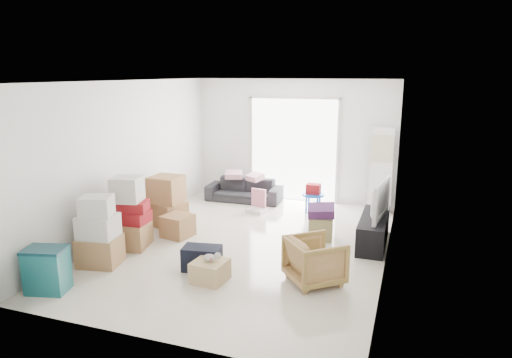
{
  "coord_description": "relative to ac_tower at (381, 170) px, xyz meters",
  "views": [
    {
      "loc": [
        2.52,
        -6.8,
        2.83
      ],
      "look_at": [
        0.08,
        0.2,
        1.09
      ],
      "focal_mm": 32.0,
      "sensor_mm": 36.0,
      "label": 1
    }
  ],
  "objects": [
    {
      "name": "sliding_door",
      "position": [
        -1.95,
        0.33,
        0.37
      ],
      "size": [
        2.1,
        0.04,
        2.33
      ],
      "color": "white",
      "rests_on": "room_shell"
    },
    {
      "name": "ottoman",
      "position": [
        -0.83,
        -1.98,
        -0.67
      ],
      "size": [
        0.45,
        0.45,
        0.4
      ],
      "primitive_type": "cube",
      "rotation": [
        0.0,
        0.0,
        0.14
      ],
      "color": "#9D955B",
      "rests_on": "room_shell"
    },
    {
      "name": "blanket",
      "position": [
        -0.83,
        -1.98,
        -0.4
      ],
      "size": [
        0.51,
        0.51,
        0.14
      ],
      "primitive_type": "cube",
      "rotation": [
        0.0,
        0.0,
        0.16
      ],
      "color": "#4A2256",
      "rests_on": "ottoman"
    },
    {
      "name": "box_stack_b",
      "position": [
        -3.75,
        -3.39,
        -0.36
      ],
      "size": [
        0.7,
        0.69,
        1.19
      ],
      "rotation": [
        0.0,
        0.0,
        0.16
      ],
      "color": "olive",
      "rests_on": "room_shell"
    },
    {
      "name": "pillow_left",
      "position": [
        -3.21,
        -0.12,
        -0.16
      ],
      "size": [
        0.43,
        0.39,
        0.11
      ],
      "primitive_type": "cube",
      "rotation": [
        0.0,
        0.0,
        0.33
      ],
      "color": "#C58F9D",
      "rests_on": "sofa"
    },
    {
      "name": "armchair",
      "position": [
        -0.58,
        -3.69,
        -0.52
      ],
      "size": [
        0.93,
        0.94,
        0.71
      ],
      "primitive_type": "imported",
      "rotation": [
        0.0,
        0.0,
        2.28
      ],
      "color": "#B27B4F",
      "rests_on": "room_shell"
    },
    {
      "name": "duffel_bag",
      "position": [
        -2.23,
        -3.82,
        -0.7
      ],
      "size": [
        0.6,
        0.42,
        0.35
      ],
      "primitive_type": "cube",
      "rotation": [
        0.0,
        0.0,
        0.17
      ],
      "color": "black",
      "rests_on": "room_shell"
    },
    {
      "name": "ac_tower",
      "position": [
        0.0,
        0.0,
        0.0
      ],
      "size": [
        0.45,
        0.3,
        1.75
      ],
      "primitive_type": "cube",
      "color": "white",
      "rests_on": "room_shell"
    },
    {
      "name": "storage_bins",
      "position": [
        -3.85,
        -5.11,
        -0.57
      ],
      "size": [
        0.6,
        0.49,
        0.61
      ],
      "rotation": [
        0.0,
        0.0,
        0.25
      ],
      "color": "#175F62",
      "rests_on": "room_shell"
    },
    {
      "name": "wood_crate",
      "position": [
        -1.96,
        -4.13,
        -0.73
      ],
      "size": [
        0.48,
        0.48,
        0.3
      ],
      "primitive_type": "cube",
      "rotation": [
        0.0,
        0.0,
        -0.08
      ],
      "color": "tan",
      "rests_on": "room_shell"
    },
    {
      "name": "toy_walker",
      "position": [
        -2.38,
        -0.88,
        -0.74
      ],
      "size": [
        0.41,
        0.38,
        0.48
      ],
      "rotation": [
        0.0,
        0.0,
        -0.22
      ],
      "color": "silver",
      "rests_on": "room_shell"
    },
    {
      "name": "room_shell",
      "position": [
        -1.95,
        -2.65,
        0.48
      ],
      "size": [
        4.98,
        6.48,
        3.18
      ],
      "color": "beige",
      "rests_on": "ground"
    },
    {
      "name": "plush_bunny",
      "position": [
        -1.93,
        -4.12,
        -0.52
      ],
      "size": [
        0.25,
        0.14,
        0.12
      ],
      "rotation": [
        0.0,
        0.0,
        -0.19
      ],
      "color": "#B2ADA8",
      "rests_on": "wood_crate"
    },
    {
      "name": "box_stack_c",
      "position": [
        -3.72,
        -2.22,
        -0.41
      ],
      "size": [
        0.77,
        0.71,
        0.95
      ],
      "rotation": [
        0.0,
        0.0,
        -0.17
      ],
      "color": "olive",
      "rests_on": "room_shell"
    },
    {
      "name": "kids_table",
      "position": [
        -1.29,
        -0.5,
        -0.45
      ],
      "size": [
        0.47,
        0.47,
        0.6
      ],
      "rotation": [
        0.0,
        0.0,
        0.06
      ],
      "color": "blue",
      "rests_on": "room_shell"
    },
    {
      "name": "pillow_right",
      "position": [
        -2.67,
        -0.2,
        -0.16
      ],
      "size": [
        0.44,
        0.42,
        0.12
      ],
      "primitive_type": "cube",
      "rotation": [
        0.0,
        0.0,
        -0.54
      ],
      "color": "#C58F9D",
      "rests_on": "sofa"
    },
    {
      "name": "tv_console",
      "position": [
        0.05,
        -1.94,
        -0.64
      ],
      "size": [
        0.43,
        1.43,
        0.48
      ],
      "primitive_type": "cube",
      "color": "black",
      "rests_on": "room_shell"
    },
    {
      "name": "box_stack_a",
      "position": [
        -3.75,
        -4.16,
        -0.4
      ],
      "size": [
        0.66,
        0.59,
        1.07
      ],
      "rotation": [
        0.0,
        0.0,
        0.23
      ],
      "color": "olive",
      "rests_on": "room_shell"
    },
    {
      "name": "sofa",
      "position": [
        -2.95,
        -0.15,
        -0.55
      ],
      "size": [
        1.7,
        0.55,
        0.66
      ],
      "primitive_type": "imported",
      "rotation": [
        0.0,
        0.0,
        0.03
      ],
      "color": "#27272C",
      "rests_on": "room_shell"
    },
    {
      "name": "television",
      "position": [
        0.05,
        -1.94,
        -0.33
      ],
      "size": [
        0.76,
        1.14,
        0.14
      ],
      "primitive_type": "imported",
      "rotation": [
        0.0,
        0.0,
        1.43
      ],
      "color": "black",
      "rests_on": "tv_console"
    },
    {
      "name": "loose_box",
      "position": [
        -3.24,
        -2.69,
        -0.68
      ],
      "size": [
        0.55,
        0.55,
        0.39
      ],
      "primitive_type": "cube",
      "rotation": [
        0.0,
        0.0,
        -0.19
      ],
      "color": "olive",
      "rests_on": "room_shell"
    }
  ]
}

